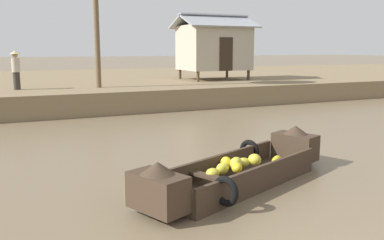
{
  "coord_description": "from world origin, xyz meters",
  "views": [
    {
      "loc": [
        -3.94,
        -1.96,
        2.66
      ],
      "look_at": [
        -0.01,
        6.69,
        1.04
      ],
      "focal_mm": 38.8,
      "sensor_mm": 36.0,
      "label": 1
    }
  ],
  "objects": [
    {
      "name": "stilt_house_mid_left",
      "position": [
        7.15,
        19.4,
        2.82
      ],
      "size": [
        4.26,
        3.38,
        3.68
      ],
      "color": "#4C3826",
      "rests_on": "riverbank_strip"
    },
    {
      "name": "banana_boat",
      "position": [
        0.18,
        4.85,
        0.32
      ],
      "size": [
        4.88,
        2.76,
        0.91
      ],
      "color": "#3D2D21",
      "rests_on": "ground"
    },
    {
      "name": "riverbank_strip",
      "position": [
        0.0,
        24.45,
        0.47
      ],
      "size": [
        160.0,
        20.0,
        0.95
      ],
      "primitive_type": "cube",
      "color": "#7F6B4C",
      "rests_on": "ground"
    },
    {
      "name": "vendor_person",
      "position": [
        -3.42,
        17.37,
        1.88
      ],
      "size": [
        0.44,
        0.44,
        1.66
      ],
      "color": "#332D28",
      "rests_on": "riverbank_strip"
    },
    {
      "name": "ground_plane",
      "position": [
        0.0,
        10.0,
        0.0
      ],
      "size": [
        300.0,
        300.0,
        0.0
      ],
      "primitive_type": "plane",
      "color": "#726047"
    }
  ]
}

